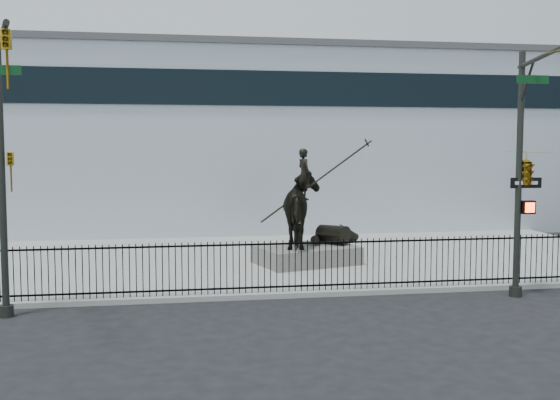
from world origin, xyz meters
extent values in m
plane|color=black|center=(0.00, 0.00, 0.00)|extent=(120.00, 120.00, 0.00)
cube|color=gray|center=(0.00, 7.00, 0.07)|extent=(30.00, 12.00, 0.15)
cube|color=white|center=(0.00, 20.00, 4.50)|extent=(44.00, 14.00, 9.00)
cube|color=black|center=(0.00, 1.25, 0.30)|extent=(22.00, 0.05, 0.05)
cube|color=black|center=(0.00, 1.25, 1.55)|extent=(22.00, 0.05, 0.05)
cube|color=black|center=(0.00, 1.25, 0.90)|extent=(22.00, 0.03, 1.50)
cube|color=#595652|center=(1.93, 5.58, 0.47)|extent=(3.89, 3.18, 0.63)
imported|color=black|center=(1.93, 5.58, 2.13)|extent=(2.94, 3.20, 2.69)
imported|color=black|center=(1.83, 5.55, 3.35)|extent=(0.60, 0.76, 1.82)
cylinder|color=black|center=(2.28, 5.68, 3.08)|extent=(4.16, 1.28, 2.73)
cylinder|color=#252822|center=(-7.00, 0.20, 0.15)|extent=(0.36, 0.36, 0.30)
cylinder|color=#252822|center=(-7.00, 0.20, 3.50)|extent=(0.18, 0.18, 7.00)
cylinder|color=#252822|center=(-6.40, -1.92, 6.60)|extent=(1.47, 4.84, 0.12)
imported|color=#C18D15|center=(-5.80, -4.05, 5.97)|extent=(0.18, 0.22, 1.10)
imported|color=#C18D15|center=(-6.78, 0.20, 3.70)|extent=(0.16, 0.20, 1.00)
cube|color=#0C3F19|center=(-6.64, -1.00, 6.10)|extent=(0.90, 0.03, 0.22)
cylinder|color=#252822|center=(7.00, 0.20, 0.15)|extent=(0.36, 0.36, 0.30)
cylinder|color=#252822|center=(7.00, 0.20, 3.50)|extent=(0.18, 0.18, 7.00)
cylinder|color=#252822|center=(6.40, -1.92, 6.60)|extent=(1.47, 4.84, 0.12)
imported|color=#C18D15|center=(7.22, 0.20, 3.70)|extent=(0.53, 2.48, 1.00)
cube|color=#0C3F19|center=(6.64, -1.00, 6.10)|extent=(0.90, 0.03, 0.22)
cube|color=black|center=(7.28, 0.15, 2.60)|extent=(0.38, 0.22, 0.38)
cube|color=#FF2D05|center=(7.28, 0.03, 2.60)|extent=(0.28, 0.02, 0.28)
cube|color=black|center=(7.20, 0.15, 3.30)|extent=(0.95, 0.03, 0.30)
camera|label=1|loc=(-2.78, -17.11, 4.35)|focal=42.00mm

